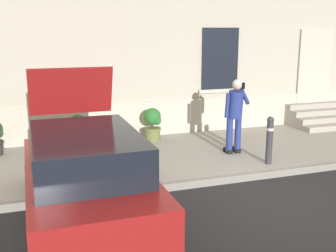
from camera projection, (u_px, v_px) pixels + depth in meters
ground_plane at (264, 199)px, 7.51m from camera, size 80.00×80.00×0.00m
sidewalk at (202, 153)px, 10.08m from camera, size 24.00×3.60×0.15m
curb_edge at (239, 178)px, 8.36m from camera, size 24.00×0.12×0.15m
building_facade at (169, 3)px, 11.55m from camera, size 24.00×1.52×7.50m
entrance_stoop at (320, 117)px, 12.64m from camera, size 1.95×1.28×0.64m
hatchback_car_red at (85, 175)px, 6.39m from camera, size 1.80×4.07×2.34m
bollard_near_person at (270, 139)px, 8.89m from camera, size 0.15×0.15×1.04m
bollard_far_left at (122, 152)px, 7.87m from camera, size 0.15×0.15×1.04m
person_on_phone at (235, 111)px, 9.56m from camera, size 0.51×0.48×1.75m
planter_cream at (79, 131)px, 10.02m from camera, size 0.44×0.44×0.86m
planter_olive at (153, 123)px, 10.83m from camera, size 0.44×0.44×0.86m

